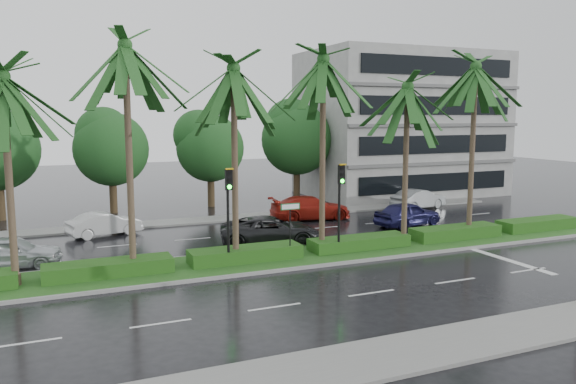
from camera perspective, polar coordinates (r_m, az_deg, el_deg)
name	(u,v)px	position (r m, az deg, el deg)	size (l,w,h in m)	color
ground	(314,262)	(26.21, 2.67, -7.12)	(120.00, 120.00, 0.00)	black
near_sidewalk	(464,341)	(18.06, 17.48, -14.27)	(40.00, 2.40, 0.12)	slate
far_sidewalk	(234,218)	(37.10, -5.50, -2.63)	(40.00, 2.00, 0.12)	slate
median	(305,255)	(27.07, 1.74, -6.46)	(36.00, 4.00, 0.15)	gray
hedge	(305,248)	(26.98, 1.74, -5.70)	(35.20, 1.40, 0.60)	#1B4012
lane_markings	(375,257)	(27.29, 8.84, -6.59)	(34.00, 13.06, 0.01)	silver
palm_row	(281,82)	(25.79, -0.77, 11.07)	(26.30, 4.20, 10.20)	#403625
signal_median_left	(229,202)	(24.42, -6.06, -1.07)	(0.34, 0.42, 4.36)	black
signal_median_right	(340,195)	(26.55, 5.34, -0.34)	(0.34, 0.42, 4.36)	black
street_sign	(290,217)	(25.76, 0.23, -2.53)	(0.95, 0.09, 2.60)	black
bg_trees	(209,142)	(41.88, -8.02, 5.09)	(33.06, 5.59, 8.07)	#352418
building	(400,124)	(49.53, 11.34, 6.77)	(16.00, 10.00, 12.00)	gray
car_silver	(11,252)	(27.87, -26.35, -5.49)	(4.28, 1.72, 1.46)	silver
car_white	(105,224)	(33.32, -18.13, -3.11)	(4.05, 1.41, 1.33)	#BBBBBB
car_darkgrey	(270,230)	(29.61, -1.79, -3.91)	(5.32, 2.45, 1.48)	black
car_red	(310,208)	(36.59, 2.29, -1.62)	(5.29, 2.15, 1.54)	maroon
car_blue	(407,214)	(35.14, 12.04, -2.19)	(4.45, 1.79, 1.51)	#171746
car_grey	(419,199)	(41.74, 13.12, -0.70)	(4.42, 1.54, 1.46)	slate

